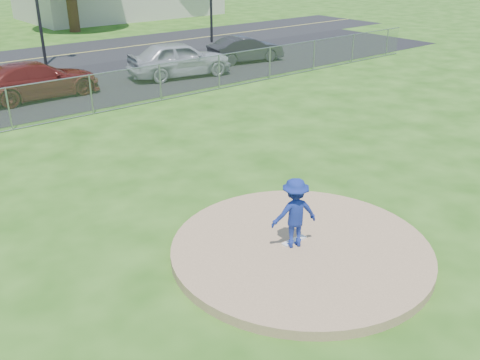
# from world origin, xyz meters

# --- Properties ---
(ground) EXTENTS (120.00, 120.00, 0.00)m
(ground) POSITION_xyz_m (0.00, 10.00, 0.00)
(ground) COLOR #255512
(ground) RESTS_ON ground
(pitchers_mound) EXTENTS (5.40, 5.40, 0.20)m
(pitchers_mound) POSITION_xyz_m (0.00, 0.00, 0.10)
(pitchers_mound) COLOR #A47E5A
(pitchers_mound) RESTS_ON ground
(pitching_rubber) EXTENTS (0.60, 0.15, 0.04)m
(pitching_rubber) POSITION_xyz_m (0.00, 0.20, 0.22)
(pitching_rubber) COLOR white
(pitching_rubber) RESTS_ON pitchers_mound
(chain_link_fence) EXTENTS (40.00, 0.06, 1.50)m
(chain_link_fence) POSITION_xyz_m (0.00, 12.00, 0.75)
(chain_link_fence) COLOR gray
(chain_link_fence) RESTS_ON ground
(parking_lot) EXTENTS (50.00, 8.00, 0.01)m
(parking_lot) POSITION_xyz_m (0.00, 16.50, 0.01)
(parking_lot) COLOR black
(parking_lot) RESTS_ON ground
(pitcher) EXTENTS (1.10, 0.86, 1.49)m
(pitcher) POSITION_xyz_m (-0.11, 0.12, 0.95)
(pitcher) COLOR navy
(pitcher) RESTS_ON pitchers_mound
(parked_car_darkred) EXTENTS (5.18, 2.17, 1.49)m
(parked_car_darkred) POSITION_xyz_m (0.29, 15.65, 0.76)
(parked_car_darkred) COLOR maroon
(parked_car_darkred) RESTS_ON parking_lot
(parked_car_pearl) EXTENTS (5.22, 2.88, 1.68)m
(parked_car_pearl) POSITION_xyz_m (7.03, 15.16, 0.85)
(parked_car_pearl) COLOR #B1B3B5
(parked_car_pearl) RESTS_ON parking_lot
(parked_car_charcoal) EXTENTS (4.29, 2.15, 1.35)m
(parked_car_charcoal) POSITION_xyz_m (11.71, 15.82, 0.69)
(parked_car_charcoal) COLOR #262729
(parked_car_charcoal) RESTS_ON parking_lot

